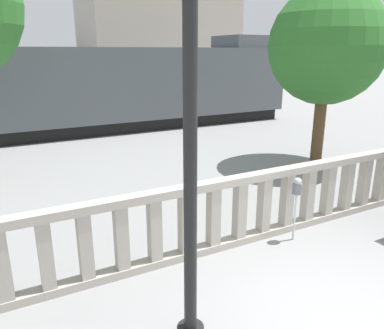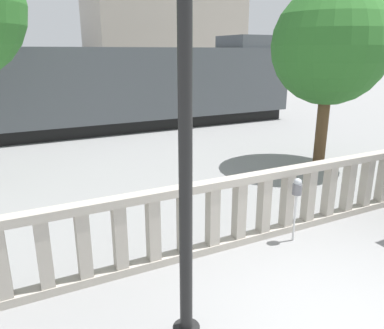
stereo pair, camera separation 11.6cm
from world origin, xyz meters
TOP-DOWN VIEW (x-y plane):
  - ground_plane at (0.00, 0.00)m, footprint 160.00×160.00m
  - balustrade at (-0.00, 2.55)m, footprint 12.32×0.24m
  - lamppost at (-1.96, 0.76)m, footprint 0.34×0.34m
  - parking_meter at (1.02, 2.17)m, footprint 0.18×0.18m
  - train_near at (0.60, 14.12)m, footprint 18.62×2.88m
  - train_far at (-1.73, 31.52)m, footprint 29.75×2.78m
  - building_block at (8.94, 27.29)m, footprint 11.97×6.84m
  - tree_right at (5.18, 5.71)m, footprint 3.47×3.47m

SIDE VIEW (x-z plane):
  - ground_plane at x=0.00m, z-range 0.00..0.00m
  - balustrade at x=0.00m, z-range 0.00..1.35m
  - parking_meter at x=1.02m, z-range 0.38..1.65m
  - train_far at x=-1.73m, z-range -0.22..3.84m
  - train_near at x=0.60m, z-range -0.20..4.05m
  - lamppost at x=-1.96m, z-range 0.21..6.79m
  - tree_right at x=5.18m, z-range 0.94..6.33m
  - building_block at x=8.94m, z-range 0.00..14.02m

